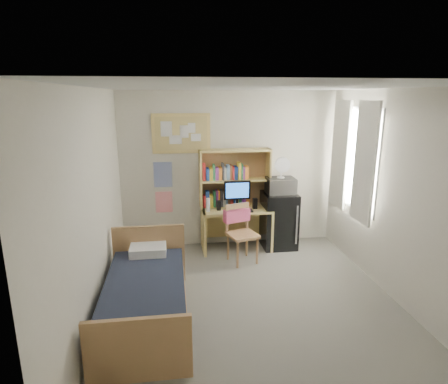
{
  "coord_description": "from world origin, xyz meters",
  "views": [
    {
      "loc": [
        -0.91,
        -4.03,
        2.51
      ],
      "look_at": [
        -0.2,
        1.2,
        1.15
      ],
      "focal_mm": 30.0,
      "sensor_mm": 36.0,
      "label": 1
    }
  ],
  "objects": [
    {
      "name": "bulletin_board",
      "position": [
        -0.78,
        2.08,
        1.92
      ],
      "size": [
        0.94,
        0.03,
        0.64
      ],
      "primitive_type": "cube",
      "color": "tan",
      "rests_on": "wall_back"
    },
    {
      "name": "poster_japan",
      "position": [
        -1.1,
        2.09,
        0.78
      ],
      "size": [
        0.28,
        0.01,
        0.36
      ],
      "primitive_type": "cube",
      "color": "red",
      "rests_on": "wall_back"
    },
    {
      "name": "desk_chair",
      "position": [
        0.09,
        1.27,
        0.45
      ],
      "size": [
        0.57,
        0.57,
        0.9
      ],
      "primitive_type": "cube",
      "rotation": [
        0.0,
        0.0,
        0.3
      ],
      "color": "#A97E50",
      "rests_on": "floor"
    },
    {
      "name": "keyboard",
      "position": [
        0.09,
        1.6,
        0.72
      ],
      "size": [
        0.46,
        0.15,
        0.02
      ],
      "primitive_type": "cube",
      "rotation": [
        0.0,
        0.0,
        0.02
      ],
      "color": "black",
      "rests_on": "desk"
    },
    {
      "name": "wall_left",
      "position": [
        -1.8,
        0.0,
        1.3
      ],
      "size": [
        0.04,
        4.2,
        2.6
      ],
      "primitive_type": "cube",
      "color": "beige",
      "rests_on": "floor"
    },
    {
      "name": "poster_wave",
      "position": [
        -1.1,
        2.09,
        1.25
      ],
      "size": [
        0.3,
        0.01,
        0.42
      ],
      "primitive_type": "cube",
      "color": "navy",
      "rests_on": "wall_back"
    },
    {
      "name": "water_bottle",
      "position": [
        -0.39,
        1.68,
        0.82
      ],
      "size": [
        0.07,
        0.07,
        0.22
      ],
      "primitive_type": "cylinder",
      "rotation": [
        0.0,
        0.0,
        0.02
      ],
      "color": "white",
      "rests_on": "desk"
    },
    {
      "name": "pillow",
      "position": [
        -1.28,
        0.59,
        0.56
      ],
      "size": [
        0.46,
        0.33,
        0.11
      ],
      "primitive_type": "cube",
      "rotation": [
        0.0,
        0.0,
        0.0
      ],
      "color": "white",
      "rests_on": "bed"
    },
    {
      "name": "hutch",
      "position": [
        0.08,
        1.95,
        1.19
      ],
      "size": [
        1.18,
        0.32,
        0.96
      ],
      "primitive_type": "cube",
      "rotation": [
        0.0,
        0.0,
        0.02
      ],
      "color": "#DEC26C",
      "rests_on": "desk"
    },
    {
      "name": "desk",
      "position": [
        0.08,
        1.8,
        0.36
      ],
      "size": [
        1.15,
        0.59,
        0.71
      ],
      "primitive_type": "cube",
      "rotation": [
        0.0,
        0.0,
        0.02
      ],
      "color": "#DEC26C",
      "rests_on": "floor"
    },
    {
      "name": "wall_right",
      "position": [
        1.8,
        0.0,
        1.3
      ],
      "size": [
        0.04,
        4.2,
        2.6
      ],
      "primitive_type": "cube",
      "color": "beige",
      "rests_on": "floor"
    },
    {
      "name": "desk_fan",
      "position": [
        0.82,
        1.78,
        1.36
      ],
      "size": [
        0.25,
        0.25,
        0.31
      ],
      "primitive_type": "cylinder",
      "rotation": [
        0.0,
        0.0,
        -0.0
      ],
      "color": "white",
      "rests_on": "microwave"
    },
    {
      "name": "floor",
      "position": [
        0.0,
        0.0,
        -0.01
      ],
      "size": [
        3.6,
        4.2,
        0.02
      ],
      "primitive_type": "cube",
      "color": "gray",
      "rests_on": "ground"
    },
    {
      "name": "speaker_left",
      "position": [
        -0.22,
        1.73,
        0.79
      ],
      "size": [
        0.07,
        0.07,
        0.16
      ],
      "primitive_type": "cube",
      "rotation": [
        0.0,
        0.0,
        0.02
      ],
      "color": "black",
      "rests_on": "desk"
    },
    {
      "name": "microwave",
      "position": [
        0.82,
        1.78,
        1.07
      ],
      "size": [
        0.46,
        0.35,
        0.26
      ],
      "primitive_type": "cube",
      "rotation": [
        0.0,
        0.0,
        -0.0
      ],
      "color": "#B8B8BD",
      "rests_on": "mini_fridge"
    },
    {
      "name": "curtain_right",
      "position": [
        1.72,
        1.6,
        1.6
      ],
      "size": [
        0.04,
        0.55,
        1.7
      ],
      "primitive_type": "cube",
      "color": "white",
      "rests_on": "wall_right"
    },
    {
      "name": "monitor",
      "position": [
        0.08,
        1.74,
        0.94
      ],
      "size": [
        0.43,
        0.04,
        0.46
      ],
      "primitive_type": "cube",
      "rotation": [
        0.0,
        0.0,
        0.02
      ],
      "color": "black",
      "rests_on": "desk"
    },
    {
      "name": "window_unit",
      "position": [
        1.75,
        1.2,
        1.6
      ],
      "size": [
        0.1,
        1.4,
        1.7
      ],
      "primitive_type": "cube",
      "color": "white",
      "rests_on": "wall_right"
    },
    {
      "name": "wall_front",
      "position": [
        0.0,
        -2.1,
        1.3
      ],
      "size": [
        3.6,
        0.04,
        2.6
      ],
      "primitive_type": "cube",
      "color": "beige",
      "rests_on": "floor"
    },
    {
      "name": "hoodie",
      "position": [
        0.03,
        1.46,
        0.7
      ],
      "size": [
        0.44,
        0.25,
        0.2
      ],
      "primitive_type": "cube",
      "rotation": [
        0.0,
        0.0,
        0.3
      ],
      "color": "#DB537C",
      "rests_on": "desk_chair"
    },
    {
      "name": "mini_fridge",
      "position": [
        0.82,
        1.8,
        0.47
      ],
      "size": [
        0.55,
        0.55,
        0.94
      ],
      "primitive_type": "cube",
      "rotation": [
        0.0,
        0.0,
        -0.0
      ],
      "color": "black",
      "rests_on": "floor"
    },
    {
      "name": "wall_back",
      "position": [
        0.0,
        2.1,
        1.3
      ],
      "size": [
        3.6,
        0.04,
        2.6
      ],
      "primitive_type": "cube",
      "color": "beige",
      "rests_on": "floor"
    },
    {
      "name": "ceiling",
      "position": [
        0.0,
        0.0,
        2.6
      ],
      "size": [
        3.6,
        4.2,
        0.02
      ],
      "primitive_type": "cube",
      "color": "silver",
      "rests_on": "wall_back"
    },
    {
      "name": "curtain_left",
      "position": [
        1.72,
        0.8,
        1.6
      ],
      "size": [
        0.04,
        0.55,
        1.7
      ],
      "primitive_type": "cube",
      "color": "white",
      "rests_on": "wall_right"
    },
    {
      "name": "speaker_right",
      "position": [
        0.38,
        1.74,
        0.8
      ],
      "size": [
        0.07,
        0.07,
        0.17
      ],
      "primitive_type": "cube",
      "rotation": [
        0.0,
        0.0,
        0.02
      ],
      "color": "black",
      "rests_on": "desk"
    },
    {
      "name": "bed",
      "position": [
        -1.28,
        -0.16,
        0.25
      ],
      "size": [
        0.92,
        1.84,
        0.5
      ],
      "primitive_type": "cube",
      "rotation": [
        0.0,
        0.0,
        0.0
      ],
      "color": "black",
      "rests_on": "floor"
    }
  ]
}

